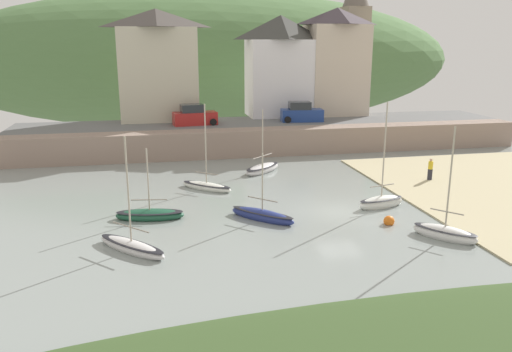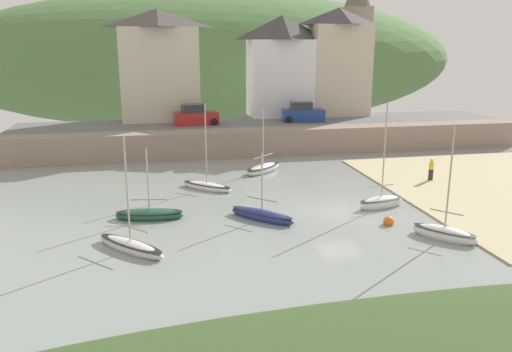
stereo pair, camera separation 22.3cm
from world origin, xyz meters
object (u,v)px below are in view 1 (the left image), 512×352
waterfront_building_centre (280,65)px  sailboat_white_hull (262,168)px  dinghy_open_wooden (150,215)px  sailboat_blue_trim (207,186)px  waterfront_building_left (158,64)px  parked_car_near_slipway (194,116)px  waterfront_building_right (336,61)px  mooring_buoy (389,221)px  rowboat_small_beached (262,215)px  person_on_slipway (430,168)px  sailboat_far_left (381,202)px  motorboat_with_cabin (132,246)px  parked_car_by_wall (301,113)px  church_with_spire (354,38)px  sailboat_nearest_shore (445,233)px

waterfront_building_centre → sailboat_white_hull: bearing=-109.3°
dinghy_open_wooden → sailboat_blue_trim: (3.96, 5.49, 0.00)m
sailboat_blue_trim → dinghy_open_wooden: bearing=-84.9°
waterfront_building_left → parked_car_near_slipway: waterfront_building_left is taller
waterfront_building_right → mooring_buoy: (-6.77, -27.86, -7.87)m
rowboat_small_beached → person_on_slipway: rowboat_small_beached is taller
sailboat_far_left → mooring_buoy: sailboat_far_left is taller
waterfront_building_left → mooring_buoy: (12.02, -27.86, -7.69)m
waterfront_building_centre → person_on_slipway: waterfront_building_centre is taller
sailboat_far_left → sailboat_white_hull: (-5.36, 10.37, -0.07)m
waterfront_building_centre → motorboat_with_cabin: waterfront_building_centre is taller
dinghy_open_wooden → person_on_slipway: bearing=21.1°
parked_car_by_wall → rowboat_small_beached: bearing=-105.9°
rowboat_small_beached → person_on_slipway: bearing=68.1°
dinghy_open_wooden → sailboat_white_hull: (8.90, 9.65, 0.02)m
person_on_slipway → mooring_buoy: (-7.18, -8.11, -0.80)m
sailboat_white_hull → mooring_buoy: (4.44, -13.39, -0.08)m
church_with_spire → sailboat_far_left: (-9.46, -28.84, -10.13)m
sailboat_blue_trim → sailboat_far_left: 12.03m
waterfront_building_left → motorboat_with_cabin: waterfront_building_left is taller
waterfront_building_centre → sailboat_nearest_shore: size_ratio=1.67×
rowboat_small_beached → sailboat_nearest_shore: sailboat_nearest_shore is taller
sailboat_far_left → sailboat_nearest_shore: 5.72m
waterfront_building_right → parked_car_by_wall: waterfront_building_right is taller
sailboat_nearest_shore → sailboat_blue_trim: bearing=-176.4°
sailboat_white_hull → sailboat_nearest_shore: bearing=-111.2°
sailboat_nearest_shore → parked_car_by_wall: (-0.21, 25.98, 2.90)m
sailboat_white_hull → person_on_slipway: size_ratio=3.17×
person_on_slipway → waterfront_building_right: bearing=91.2°
rowboat_small_beached → parked_car_near_slipway: 21.43m
parked_car_by_wall → parked_car_near_slipway: bearing=-173.8°
sailboat_white_hull → sailboat_blue_trim: bearing=177.2°
dinghy_open_wooden → sailboat_nearest_shore: bearing=-13.5°
motorboat_with_cabin → rowboat_small_beached: (7.36, 3.24, 0.01)m
dinghy_open_wooden → person_on_slipway: 21.00m
rowboat_small_beached → sailboat_white_hull: sailboat_white_hull is taller
church_with_spire → dinghy_open_wooden: 38.18m
church_with_spire → sailboat_nearest_shore: size_ratio=2.54×
dinghy_open_wooden → parked_car_near_slipway: bearing=86.4°
rowboat_small_beached → parked_car_by_wall: bearing=113.3°
waterfront_building_right → dinghy_open_wooden: bearing=-129.8°
sailboat_blue_trim → rowboat_small_beached: (2.48, -7.00, 0.01)m
dinghy_open_wooden → person_on_slipway: (20.52, 4.37, 0.74)m
sailboat_white_hull → sailboat_far_left: bearing=-105.5°
dinghy_open_wooden → rowboat_small_beached: 6.61m
rowboat_small_beached → mooring_buoy: size_ratio=6.63×
waterfront_building_centre → sailboat_blue_trim: bearing=-118.3°
sailboat_blue_trim → mooring_buoy: bearing=-3.7°
sailboat_blue_trim → waterfront_building_right: bearing=90.0°
waterfront_building_left → sailboat_blue_trim: size_ratio=1.76×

